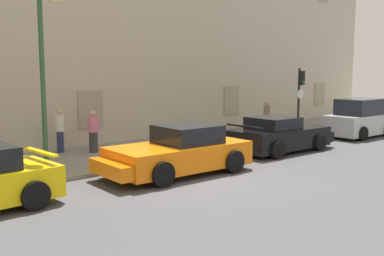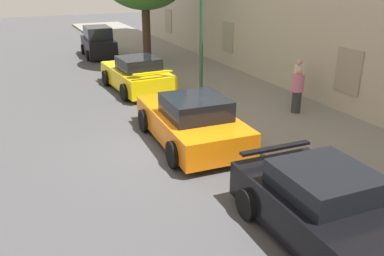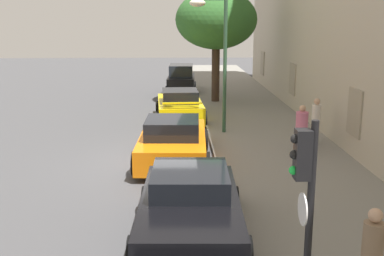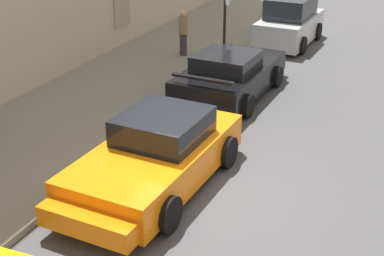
{
  "view_description": "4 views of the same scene",
  "coord_description": "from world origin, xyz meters",
  "px_view_note": "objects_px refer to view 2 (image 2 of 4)",
  "views": [
    {
      "loc": [
        -8.76,
        -9.83,
        3.16
      ],
      "look_at": [
        0.15,
        0.26,
        1.41
      ],
      "focal_mm": 41.69,
      "sensor_mm": 36.0,
      "label": 1
    },
    {
      "loc": [
        9.89,
        -4.03,
        4.72
      ],
      "look_at": [
        0.49,
        0.28,
        0.7
      ],
      "focal_mm": 37.79,
      "sensor_mm": 36.0,
      "label": 2
    },
    {
      "loc": [
        14.46,
        0.66,
        4.53
      ],
      "look_at": [
        -0.04,
        1.13,
        1.12
      ],
      "focal_mm": 44.37,
      "sensor_mm": 36.0,
      "label": 3
    },
    {
      "loc": [
        -8.77,
        -4.13,
        5.84
      ],
      "look_at": [
        1.08,
        0.26,
        0.82
      ],
      "focal_mm": 50.51,
      "sensor_mm": 36.0,
      "label": 4
    }
  ],
  "objects_px": {
    "hatchback_parked": "(98,43)",
    "pedestrian_strolling": "(298,80)",
    "sportscar_red_lead": "(135,75)",
    "sportscar_yellow_flank": "(189,120)",
    "sportscar_white_middle": "(339,219)",
    "pedestrian_bystander": "(297,90)",
    "street_lamp": "(190,1)"
  },
  "relations": [
    {
      "from": "hatchback_parked",
      "to": "pedestrian_strolling",
      "type": "xyz_separation_m",
      "value": [
        12.54,
        4.61,
        0.2
      ]
    },
    {
      "from": "sportscar_red_lead",
      "to": "hatchback_parked",
      "type": "bearing_deg",
      "value": 178.84
    },
    {
      "from": "sportscar_yellow_flank",
      "to": "sportscar_white_middle",
      "type": "bearing_deg",
      "value": 3.78
    },
    {
      "from": "sportscar_yellow_flank",
      "to": "hatchback_parked",
      "type": "relative_size",
      "value": 1.35
    },
    {
      "from": "sportscar_yellow_flank",
      "to": "sportscar_white_middle",
      "type": "xyz_separation_m",
      "value": [
        5.69,
        0.38,
        -0.05
      ]
    },
    {
      "from": "sportscar_red_lead",
      "to": "pedestrian_bystander",
      "type": "distance_m",
      "value": 6.95
    },
    {
      "from": "sportscar_red_lead",
      "to": "street_lamp",
      "type": "relative_size",
      "value": 0.88
    },
    {
      "from": "hatchback_parked",
      "to": "pedestrian_bystander",
      "type": "bearing_deg",
      "value": 15.96
    },
    {
      "from": "hatchback_parked",
      "to": "pedestrian_strolling",
      "type": "relative_size",
      "value": 2.21
    },
    {
      "from": "sportscar_white_middle",
      "to": "street_lamp",
      "type": "relative_size",
      "value": 0.89
    },
    {
      "from": "sportscar_yellow_flank",
      "to": "pedestrian_strolling",
      "type": "relative_size",
      "value": 2.97
    },
    {
      "from": "sportscar_white_middle",
      "to": "pedestrian_bystander",
      "type": "xyz_separation_m",
      "value": [
        -6.13,
        3.88,
        0.33
      ]
    },
    {
      "from": "pedestrian_strolling",
      "to": "pedestrian_bystander",
      "type": "height_order",
      "value": "pedestrian_strolling"
    },
    {
      "from": "street_lamp",
      "to": "hatchback_parked",
      "type": "bearing_deg",
      "value": -174.05
    },
    {
      "from": "sportscar_red_lead",
      "to": "sportscar_white_middle",
      "type": "height_order",
      "value": "sportscar_red_lead"
    },
    {
      "from": "sportscar_yellow_flank",
      "to": "street_lamp",
      "type": "height_order",
      "value": "street_lamp"
    },
    {
      "from": "street_lamp",
      "to": "pedestrian_bystander",
      "type": "relative_size",
      "value": 3.29
    },
    {
      "from": "pedestrian_bystander",
      "to": "sportscar_white_middle",
      "type": "bearing_deg",
      "value": -32.35
    },
    {
      "from": "sportscar_red_lead",
      "to": "hatchback_parked",
      "type": "relative_size",
      "value": 1.27
    },
    {
      "from": "street_lamp",
      "to": "pedestrian_strolling",
      "type": "relative_size",
      "value": 3.17
    },
    {
      "from": "sportscar_white_middle",
      "to": "pedestrian_bystander",
      "type": "bearing_deg",
      "value": 147.65
    },
    {
      "from": "sportscar_white_middle",
      "to": "pedestrian_strolling",
      "type": "height_order",
      "value": "pedestrian_strolling"
    },
    {
      "from": "sportscar_white_middle",
      "to": "street_lamp",
      "type": "height_order",
      "value": "street_lamp"
    },
    {
      "from": "sportscar_red_lead",
      "to": "hatchback_parked",
      "type": "xyz_separation_m",
      "value": [
        -7.83,
        0.16,
        0.16
      ]
    },
    {
      "from": "sportscar_red_lead",
      "to": "street_lamp",
      "type": "height_order",
      "value": "street_lamp"
    },
    {
      "from": "sportscar_red_lead",
      "to": "sportscar_yellow_flank",
      "type": "bearing_deg",
      "value": -2.25
    },
    {
      "from": "hatchback_parked",
      "to": "pedestrian_strolling",
      "type": "bearing_deg",
      "value": 20.17
    },
    {
      "from": "pedestrian_strolling",
      "to": "sportscar_red_lead",
      "type": "bearing_deg",
      "value": -134.7
    },
    {
      "from": "street_lamp",
      "to": "pedestrian_strolling",
      "type": "distance_m",
      "value": 4.83
    },
    {
      "from": "sportscar_red_lead",
      "to": "street_lamp",
      "type": "distance_m",
      "value": 4.42
    },
    {
      "from": "sportscar_red_lead",
      "to": "pedestrian_strolling",
      "type": "xyz_separation_m",
      "value": [
        4.72,
        4.77,
        0.36
      ]
    },
    {
      "from": "sportscar_yellow_flank",
      "to": "sportscar_red_lead",
      "type": "bearing_deg",
      "value": 177.75
    }
  ]
}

